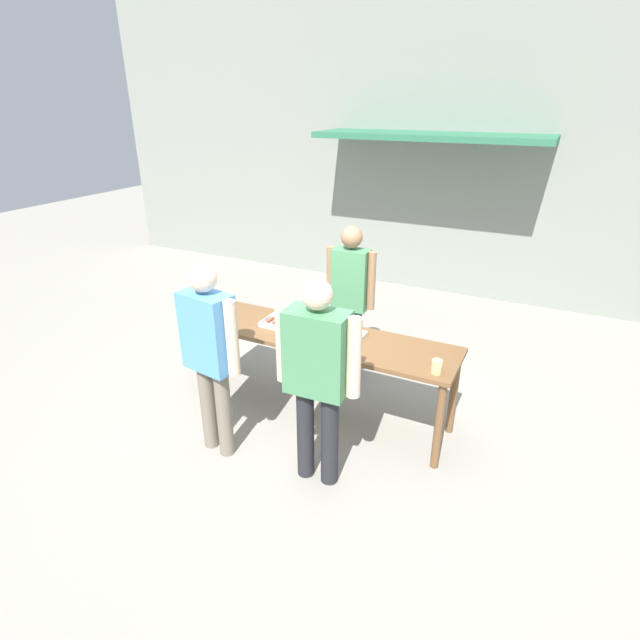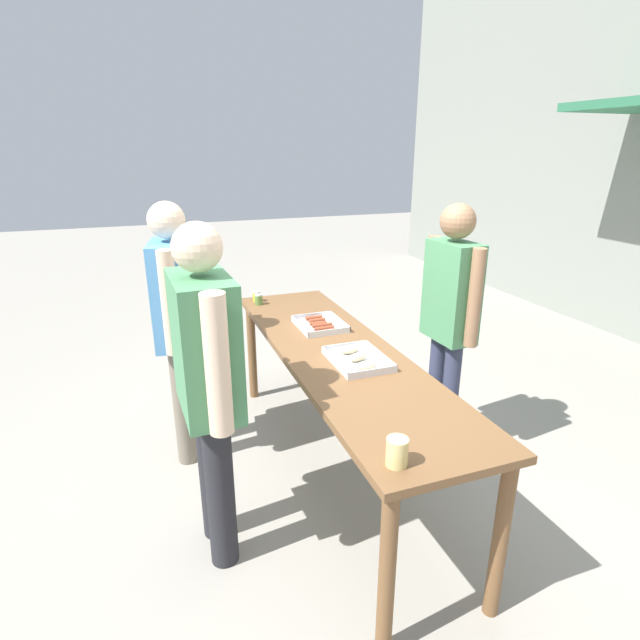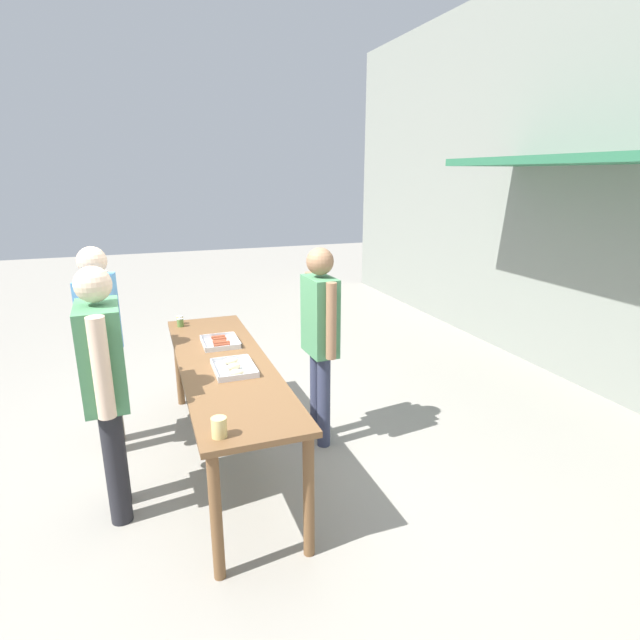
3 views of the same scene
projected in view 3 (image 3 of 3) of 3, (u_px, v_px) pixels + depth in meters
ground_plane at (230, 460)px, 4.12m from camera, size 24.00×24.00×0.00m
building_facade_back at (631, 176)px, 4.79m from camera, size 12.00×1.11×4.50m
serving_table at (225, 374)px, 3.91m from camera, size 2.58×0.68×0.87m
food_tray_sausages at (220, 343)px, 4.28m from camera, size 0.37×0.30×0.04m
food_tray_buns at (234, 368)px, 3.70m from camera, size 0.40×0.30×0.06m
condiment_jar_mustard at (180, 320)px, 4.84m from camera, size 0.06×0.06×0.08m
condiment_jar_ketchup at (180, 323)px, 4.76m from camera, size 0.06×0.06×0.08m
beer_cup at (219, 427)px, 2.76m from camera, size 0.09×0.09×0.12m
person_server_behind_table at (320, 329)px, 4.14m from camera, size 0.54×0.22×1.71m
person_customer_holding_hotdog at (101, 333)px, 4.05m from camera, size 0.62×0.30×1.73m
person_customer_with_cup at (105, 375)px, 3.22m from camera, size 0.68×0.28×1.74m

